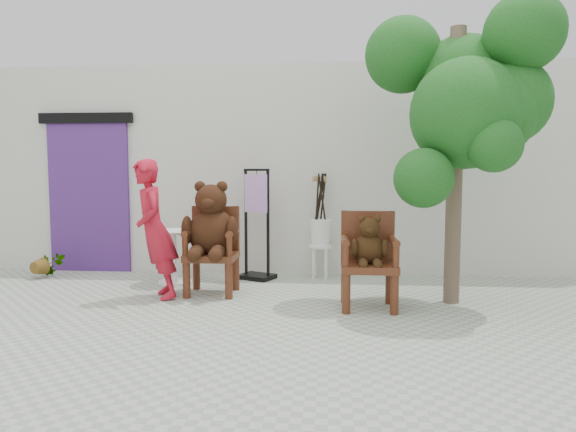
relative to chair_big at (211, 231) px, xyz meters
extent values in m
plane|color=#A4A997|center=(0.87, -1.29, -0.76)|extent=(60.00, 60.00, 0.00)
cube|color=silver|center=(0.87, 1.81, 0.74)|extent=(9.00, 1.00, 3.00)
cube|color=#4E2673|center=(-2.13, 1.29, 0.34)|extent=(1.20, 0.08, 2.20)
cube|color=black|center=(-2.13, 1.25, 1.49)|extent=(1.40, 0.06, 0.15)
cylinder|color=#431D0E|center=(-0.25, -0.23, -0.55)|extent=(0.09, 0.09, 0.42)
cylinder|color=#431D0E|center=(-0.25, 0.22, -0.55)|extent=(0.09, 0.09, 0.42)
cylinder|color=#431D0E|center=(0.25, -0.23, -0.55)|extent=(0.09, 0.09, 0.42)
cylinder|color=#431D0E|center=(0.25, 0.22, -0.55)|extent=(0.09, 0.09, 0.42)
cube|color=#431D0E|center=(0.00, -0.01, -0.30)|extent=(0.60, 0.55, 0.08)
cube|color=#431D0E|center=(0.00, 0.23, 0.01)|extent=(0.57, 0.08, 0.55)
cylinder|color=#431D0E|center=(-0.26, 0.23, 0.01)|extent=(0.08, 0.08, 0.55)
cylinder|color=#431D0E|center=(-0.26, -0.23, -0.14)|extent=(0.07, 0.07, 0.25)
cylinder|color=#431D0E|center=(-0.26, -0.01, -0.01)|extent=(0.08, 0.52, 0.08)
cylinder|color=#431D0E|center=(0.26, 0.23, 0.01)|extent=(0.08, 0.08, 0.55)
cylinder|color=#431D0E|center=(0.26, -0.23, -0.14)|extent=(0.07, 0.07, 0.25)
cylinder|color=#431D0E|center=(0.26, -0.01, -0.01)|extent=(0.08, 0.52, 0.08)
ellipsoid|color=black|center=(0.00, 0.02, -0.02)|extent=(0.57, 0.48, 0.60)
sphere|color=black|center=(0.00, -0.01, 0.38)|extent=(0.38, 0.38, 0.38)
ellipsoid|color=black|center=(0.00, -0.16, 0.35)|extent=(0.17, 0.14, 0.14)
sphere|color=black|center=(-0.13, 0.00, 0.54)|extent=(0.13, 0.13, 0.13)
sphere|color=black|center=(0.13, 0.00, 0.54)|extent=(0.13, 0.13, 0.13)
ellipsoid|color=black|center=(-0.27, -0.10, 0.02)|extent=(0.13, 0.19, 0.34)
ellipsoid|color=black|center=(-0.12, -0.23, -0.21)|extent=(0.17, 0.33, 0.17)
sphere|color=black|center=(-0.12, -0.37, -0.23)|extent=(0.16, 0.16, 0.16)
ellipsoid|color=black|center=(0.27, -0.10, 0.02)|extent=(0.13, 0.19, 0.34)
ellipsoid|color=black|center=(0.12, -0.23, -0.21)|extent=(0.17, 0.33, 0.17)
sphere|color=black|center=(0.12, -0.37, -0.23)|extent=(0.16, 0.16, 0.16)
cylinder|color=#431D0E|center=(1.59, -0.74, -0.55)|extent=(0.09, 0.09, 0.42)
cylinder|color=#431D0E|center=(1.59, -0.30, -0.55)|extent=(0.09, 0.09, 0.42)
cylinder|color=#431D0E|center=(2.09, -0.74, -0.55)|extent=(0.09, 0.09, 0.42)
cylinder|color=#431D0E|center=(2.09, -0.30, -0.55)|extent=(0.09, 0.09, 0.42)
cube|color=#431D0E|center=(1.84, -0.52, -0.31)|extent=(0.60, 0.55, 0.08)
cube|color=#431D0E|center=(1.84, -0.29, 0.01)|extent=(0.57, 0.08, 0.55)
cylinder|color=#431D0E|center=(1.58, -0.29, 0.01)|extent=(0.08, 0.08, 0.55)
cylinder|color=#431D0E|center=(1.58, -0.74, -0.14)|extent=(0.07, 0.07, 0.25)
cylinder|color=#431D0E|center=(1.58, -0.52, -0.02)|extent=(0.08, 0.52, 0.08)
cylinder|color=#431D0E|center=(2.10, -0.29, 0.01)|extent=(0.08, 0.08, 0.55)
cylinder|color=#431D0E|center=(2.10, -0.74, -0.14)|extent=(0.07, 0.07, 0.25)
cylinder|color=#431D0E|center=(2.10, -0.52, -0.02)|extent=(0.08, 0.52, 0.08)
ellipsoid|color=black|center=(1.84, -0.51, -0.12)|extent=(0.34, 0.29, 0.36)
sphere|color=black|center=(1.84, -0.53, 0.11)|extent=(0.23, 0.23, 0.23)
ellipsoid|color=black|center=(1.84, -0.62, 0.10)|extent=(0.10, 0.08, 0.08)
sphere|color=black|center=(1.76, -0.52, 0.21)|extent=(0.08, 0.08, 0.08)
sphere|color=black|center=(1.92, -0.52, 0.21)|extent=(0.08, 0.08, 0.08)
ellipsoid|color=black|center=(1.68, -0.59, -0.10)|extent=(0.08, 0.11, 0.20)
ellipsoid|color=black|center=(1.77, -0.66, -0.24)|extent=(0.10, 0.20, 0.10)
sphere|color=black|center=(1.77, -0.74, -0.25)|extent=(0.10, 0.10, 0.10)
ellipsoid|color=black|center=(2.00, -0.59, -0.10)|extent=(0.08, 0.11, 0.20)
ellipsoid|color=black|center=(1.91, -0.66, -0.24)|extent=(0.10, 0.20, 0.10)
sphere|color=black|center=(1.91, -0.74, -0.25)|extent=(0.10, 0.10, 0.10)
imported|color=red|center=(-0.60, -0.28, 0.05)|extent=(0.62, 0.70, 1.61)
cylinder|color=white|center=(-0.63, 0.54, -0.07)|extent=(0.60, 0.60, 0.03)
cylinder|color=white|center=(-0.63, 0.54, -0.41)|extent=(0.06, 0.06, 0.68)
cylinder|color=white|center=(-0.63, 0.54, -0.75)|extent=(0.44, 0.44, 0.03)
cube|color=black|center=(0.26, 0.98, -0.01)|extent=(0.04, 0.04, 1.50)
cube|color=black|center=(0.58, 0.83, -0.01)|extent=(0.04, 0.04, 1.50)
cube|color=black|center=(0.42, 0.91, 0.74)|extent=(0.38, 0.19, 0.03)
cube|color=black|center=(0.42, 0.91, -0.73)|extent=(0.56, 0.51, 0.06)
cube|color=#C191D3|center=(0.42, 0.90, 0.42)|extent=(0.34, 0.19, 0.52)
cylinder|color=black|center=(0.42, 0.91, 0.71)|extent=(0.01, 0.01, 0.08)
cylinder|color=white|center=(1.29, 1.06, -0.32)|extent=(0.32, 0.32, 0.03)
cylinder|color=white|center=(1.37, 1.14, -0.54)|extent=(0.03, 0.03, 0.44)
cylinder|color=white|center=(1.20, 1.14, -0.54)|extent=(0.03, 0.03, 0.44)
cylinder|color=white|center=(1.20, 0.97, -0.54)|extent=(0.03, 0.03, 0.44)
cylinder|color=white|center=(1.37, 0.97, -0.54)|extent=(0.03, 0.03, 0.44)
cylinder|color=black|center=(1.26, 1.10, 0.29)|extent=(0.15, 0.12, 0.79)
cylinder|color=olive|center=(1.23, 1.15, 0.61)|extent=(0.05, 0.04, 0.08)
cylinder|color=black|center=(1.32, 1.02, 0.29)|extent=(0.14, 0.11, 0.79)
cylinder|color=olive|center=(1.35, 0.97, 0.61)|extent=(0.05, 0.04, 0.08)
cylinder|color=black|center=(1.27, 1.10, 0.29)|extent=(0.11, 0.06, 0.80)
cylinder|color=olive|center=(1.26, 1.13, 0.61)|extent=(0.04, 0.04, 0.08)
cylinder|color=black|center=(1.28, 1.11, 0.29)|extent=(0.17, 0.05, 0.79)
cylinder|color=olive|center=(1.27, 1.16, 0.61)|extent=(0.05, 0.04, 0.08)
cylinder|color=black|center=(1.32, 1.10, 0.29)|extent=(0.11, 0.08, 0.80)
cylinder|color=olive|center=(1.34, 1.13, 0.61)|extent=(0.04, 0.04, 0.08)
cylinder|color=black|center=(1.24, 1.07, 0.29)|extent=(0.06, 0.16, 0.79)
cylinder|color=olive|center=(1.19, 1.09, 0.61)|extent=(0.04, 0.05, 0.08)
cylinder|color=#4C3C2D|center=(2.79, -0.18, 0.76)|extent=(0.17, 0.17, 3.04)
sphere|color=#113E14|center=(2.91, 0.02, 1.71)|extent=(1.08, 1.08, 1.08)
sphere|color=#113E14|center=(2.24, 0.07, 2.05)|extent=(0.87, 0.87, 0.87)
sphere|color=#113E14|center=(3.30, -0.26, 1.47)|extent=(0.94, 0.94, 0.94)
sphere|color=#113E14|center=(3.09, -0.35, 1.35)|extent=(1.01, 1.01, 1.01)
sphere|color=#113E14|center=(3.38, -0.47, 2.14)|extent=(0.81, 0.81, 0.81)
sphere|color=#113E14|center=(2.93, 0.06, 1.72)|extent=(0.87, 0.87, 0.87)
sphere|color=#113E14|center=(2.82, -0.47, 1.32)|extent=(1.16, 1.16, 1.16)
sphere|color=#113E14|center=(2.36, -0.73, 0.65)|extent=(0.61, 0.61, 0.61)
sphere|color=#113E14|center=(3.01, -0.84, 0.98)|extent=(0.54, 0.54, 0.54)
imported|color=#113E14|center=(-2.53, 0.76, -0.56)|extent=(0.44, 0.41, 0.40)
camera|label=1|loc=(1.41, -6.02, 0.72)|focal=32.00mm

